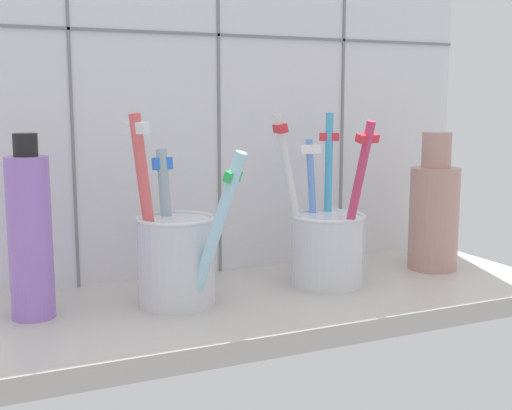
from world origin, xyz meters
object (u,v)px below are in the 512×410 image
object	(u,v)px
toothbrush_cup_left	(176,255)
toothbrush_cup_right	(327,243)
soap_bottle	(30,235)
ceramic_vase	(434,211)

from	to	relation	value
toothbrush_cup_left	toothbrush_cup_right	world-z (taller)	toothbrush_cup_left
toothbrush_cup_left	toothbrush_cup_right	bearing A→B (deg)	0.55
toothbrush_cup_left	soap_bottle	bearing A→B (deg)	173.14
toothbrush_cup_right	soap_bottle	distance (cm)	30.05
toothbrush_cup_left	ceramic_vase	xyz separation A→B (cm)	(31.39, 0.85, 1.87)
ceramic_vase	soap_bottle	distance (cm)	44.46
toothbrush_cup_left	toothbrush_cup_right	distance (cm)	16.81
toothbrush_cup_left	ceramic_vase	world-z (taller)	toothbrush_cup_left
ceramic_vase	soap_bottle	size ratio (longest dim) A/B	0.95
ceramic_vase	toothbrush_cup_right	bearing A→B (deg)	-177.32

